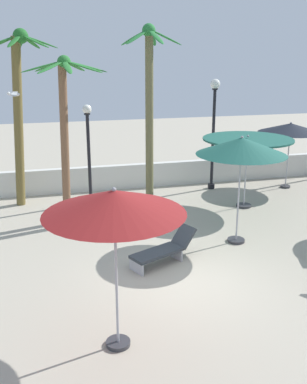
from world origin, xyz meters
The scene contains 13 objects.
ground_plane centered at (0.00, 0.00, 0.00)m, with size 56.00×56.00×0.00m, color #B2A893.
boundary_wall centered at (0.00, 8.03, 0.49)m, with size 25.20×0.30×0.98m, color silver.
patio_umbrella_0 centered at (6.61, 6.43, 2.46)m, with size 2.57×2.57×2.71m.
patio_umbrella_1 centered at (2.24, 1.80, 2.83)m, with size 2.52×2.52×3.13m.
patio_umbrella_3 centered at (3.85, 4.62, 2.36)m, with size 3.12×3.12×2.61m.
patio_umbrella_4 centered at (-1.98, -2.09, 2.83)m, with size 2.49×2.49×3.11m.
palm_tree_0 centered at (0.46, 5.09, 3.73)m, with size 2.04×2.15×6.20m.
palm_tree_1 centered at (-2.32, 4.72, 3.43)m, with size 2.58×2.58×5.25m.
palm_tree_3 centered at (-3.70, 6.94, 3.74)m, with size 2.42×2.42×6.11m.
lamp_post_0 centered at (3.57, 7.08, 2.75)m, with size 0.38×0.38×4.38m.
lamp_post_2 centered at (-1.44, 6.46, 2.05)m, with size 0.32×0.32×3.60m.
lounge_chair_0 centered at (-0.18, 1.02, 0.38)m, with size 1.95×1.28×0.83m.
seagull_0 centered at (-3.77, 5.04, 4.12)m, with size 0.38×1.09×0.14m.
Camera 1 is at (-3.13, -9.12, 5.22)m, focal length 41.20 mm.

